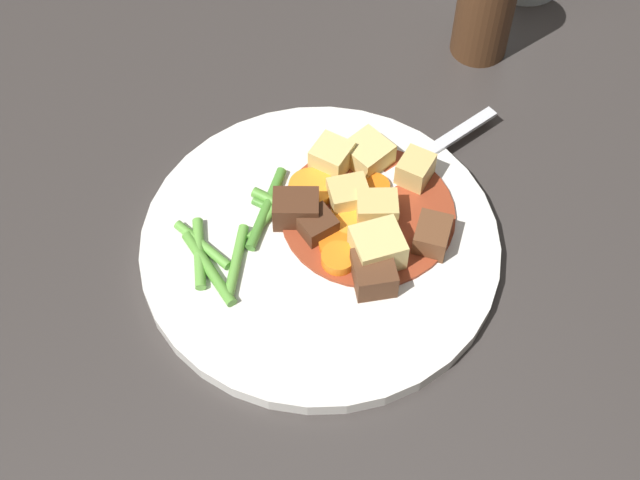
# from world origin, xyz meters

# --- Properties ---
(ground_plane) EXTENTS (3.00, 3.00, 0.00)m
(ground_plane) POSITION_xyz_m (0.00, 0.00, 0.00)
(ground_plane) COLOR #383330
(dinner_plate) EXTENTS (0.27, 0.27, 0.01)m
(dinner_plate) POSITION_xyz_m (0.00, 0.00, 0.01)
(dinner_plate) COLOR white
(dinner_plate) RESTS_ON ground_plane
(stew_sauce) EXTENTS (0.14, 0.14, 0.00)m
(stew_sauce) POSITION_xyz_m (0.04, 0.01, 0.01)
(stew_sauce) COLOR #93381E
(stew_sauce) RESTS_ON dinner_plate
(carrot_slice_0) EXTENTS (0.04, 0.04, 0.01)m
(carrot_slice_0) POSITION_xyz_m (0.01, -0.01, 0.02)
(carrot_slice_0) COLOR orange
(carrot_slice_0) RESTS_ON dinner_plate
(carrot_slice_1) EXTENTS (0.03, 0.03, 0.01)m
(carrot_slice_1) POSITION_xyz_m (0.01, -0.02, 0.02)
(carrot_slice_1) COLOR orange
(carrot_slice_1) RESTS_ON dinner_plate
(carrot_slice_2) EXTENTS (0.04, 0.04, 0.01)m
(carrot_slice_2) POSITION_xyz_m (0.05, 0.03, 0.02)
(carrot_slice_2) COLOR orange
(carrot_slice_2) RESTS_ON dinner_plate
(carrot_slice_3) EXTENTS (0.05, 0.05, 0.01)m
(carrot_slice_3) POSITION_xyz_m (0.03, 0.01, 0.02)
(carrot_slice_3) COLOR orange
(carrot_slice_3) RESTS_ON dinner_plate
(carrot_slice_4) EXTENTS (0.04, 0.04, 0.01)m
(carrot_slice_4) POSITION_xyz_m (0.01, 0.04, 0.02)
(carrot_slice_4) COLOR orange
(carrot_slice_4) RESTS_ON dinner_plate
(potato_chunk_0) EXTENTS (0.03, 0.03, 0.02)m
(potato_chunk_0) POSITION_xyz_m (0.03, 0.03, 0.02)
(potato_chunk_0) COLOR #DBBC6B
(potato_chunk_0) RESTS_ON dinner_plate
(potato_chunk_1) EXTENTS (0.04, 0.03, 0.03)m
(potato_chunk_1) POSITION_xyz_m (0.03, -0.03, 0.03)
(potato_chunk_1) COLOR #E5CC7A
(potato_chunk_1) RESTS_ON dinner_plate
(potato_chunk_2) EXTENTS (0.04, 0.04, 0.02)m
(potato_chunk_2) POSITION_xyz_m (0.09, 0.03, 0.03)
(potato_chunk_2) COLOR #DBBC6B
(potato_chunk_2) RESTS_ON dinner_plate
(potato_chunk_3) EXTENTS (0.04, 0.03, 0.02)m
(potato_chunk_3) POSITION_xyz_m (0.05, 0.01, 0.02)
(potato_chunk_3) COLOR #DBBC6B
(potato_chunk_3) RESTS_ON dinner_plate
(potato_chunk_4) EXTENTS (0.04, 0.04, 0.03)m
(potato_chunk_4) POSITION_xyz_m (0.03, 0.06, 0.03)
(potato_chunk_4) COLOR #E5CC7A
(potato_chunk_4) RESTS_ON dinner_plate
(potato_chunk_5) EXTENTS (0.04, 0.04, 0.02)m
(potato_chunk_5) POSITION_xyz_m (0.06, 0.06, 0.02)
(potato_chunk_5) COLOR #E5CC7A
(potato_chunk_5) RESTS_ON dinner_plate
(meat_chunk_0) EXTENTS (0.03, 0.04, 0.02)m
(meat_chunk_0) POSITION_xyz_m (0.02, -0.05, 0.02)
(meat_chunk_0) COLOR #56331E
(meat_chunk_0) RESTS_ON dinner_plate
(meat_chunk_1) EXTENTS (0.04, 0.04, 0.02)m
(meat_chunk_1) POSITION_xyz_m (0.08, -0.03, 0.02)
(meat_chunk_1) COLOR brown
(meat_chunk_1) RESTS_ON dinner_plate
(meat_chunk_2) EXTENTS (0.04, 0.04, 0.02)m
(meat_chunk_2) POSITION_xyz_m (-0.01, 0.02, 0.03)
(meat_chunk_2) COLOR #4C2B19
(meat_chunk_2) RESTS_ON dinner_plate
(meat_chunk_3) EXTENTS (0.03, 0.03, 0.02)m
(meat_chunk_3) POSITION_xyz_m (-0.00, 0.01, 0.02)
(meat_chunk_3) COLOR #4C2B19
(meat_chunk_3) RESTS_ON dinner_plate
(green_bean_0) EXTENTS (0.04, 0.04, 0.01)m
(green_bean_0) POSITION_xyz_m (-0.03, 0.03, 0.02)
(green_bean_0) COLOR #66AD42
(green_bean_0) RESTS_ON dinner_plate
(green_bean_1) EXTENTS (0.05, 0.07, 0.01)m
(green_bean_1) POSITION_xyz_m (-0.03, 0.04, 0.02)
(green_bean_1) COLOR #4C8E33
(green_bean_1) RESTS_ON dinner_plate
(green_bean_2) EXTENTS (0.02, 0.06, 0.01)m
(green_bean_2) POSITION_xyz_m (-0.09, 0.02, 0.02)
(green_bean_2) COLOR #66AD42
(green_bean_2) RESTS_ON dinner_plate
(green_bean_3) EXTENTS (0.02, 0.07, 0.01)m
(green_bean_3) POSITION_xyz_m (-0.09, -0.00, 0.02)
(green_bean_3) COLOR #599E38
(green_bean_3) RESTS_ON dinner_plate
(green_bean_4) EXTENTS (0.05, 0.06, 0.01)m
(green_bean_4) POSITION_xyz_m (-0.01, 0.02, 0.02)
(green_bean_4) COLOR #4C8E33
(green_bean_4) RESTS_ON dinner_plate
(green_bean_5) EXTENTS (0.03, 0.06, 0.01)m
(green_bean_5) POSITION_xyz_m (-0.07, 0.00, 0.02)
(green_bean_5) COLOR #66AD42
(green_bean_5) RESTS_ON dinner_plate
(green_bean_6) EXTENTS (0.04, 0.05, 0.01)m
(green_bean_6) POSITION_xyz_m (-0.02, 0.03, 0.02)
(green_bean_6) COLOR #599E38
(green_bean_6) RESTS_ON dinner_plate
(green_bean_7) EXTENTS (0.03, 0.05, 0.01)m
(green_bean_7) POSITION_xyz_m (-0.09, 0.02, 0.02)
(green_bean_7) COLOR #66AD42
(green_bean_7) RESTS_ON dinner_plate
(fork) EXTENTS (0.17, 0.07, 0.00)m
(fork) POSITION_xyz_m (0.09, 0.05, 0.01)
(fork) COLOR silver
(fork) RESTS_ON dinner_plate
(pepper_mill) EXTENTS (0.05, 0.05, 0.11)m
(pepper_mill) POSITION_xyz_m (0.21, 0.16, 0.06)
(pepper_mill) COLOR #4C2D19
(pepper_mill) RESTS_ON ground_plane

